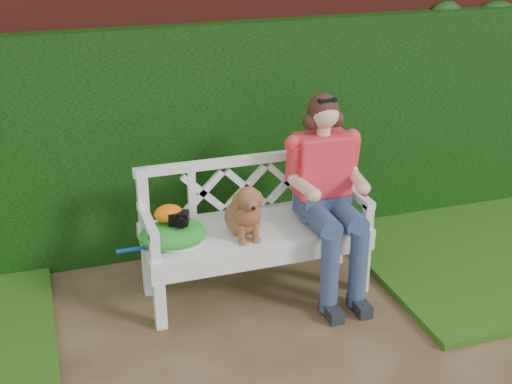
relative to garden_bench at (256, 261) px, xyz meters
name	(u,v)px	position (x,y,z in m)	size (l,w,h in m)	color
ground	(265,379)	(-0.24, -0.90, -0.24)	(60.00, 60.00, 0.00)	#472F1C
brick_wall	(183,101)	(-0.24, 1.00, 0.86)	(10.00, 0.30, 2.20)	maroon
ivy_hedge	(191,143)	(-0.24, 0.78, 0.61)	(10.00, 0.18, 1.70)	#1A5D11
garden_bench	(256,261)	(0.00, 0.00, 0.00)	(1.58, 0.60, 0.48)	white
seated_woman	(323,198)	(0.47, -0.02, 0.41)	(0.55, 0.73, 1.30)	#DC2258
dog	(244,209)	(-0.10, -0.06, 0.43)	(0.25, 0.35, 0.38)	brown
tennis_racket	(176,243)	(-0.55, -0.05, 0.25)	(0.58, 0.24, 0.03)	silver
green_bag	(172,234)	(-0.56, -0.03, 0.31)	(0.43, 0.33, 0.15)	green
camera_item	(179,218)	(-0.52, -0.05, 0.43)	(0.12, 0.09, 0.08)	black
baseball_glove	(169,213)	(-0.58, 0.00, 0.44)	(0.18, 0.13, 0.12)	orange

